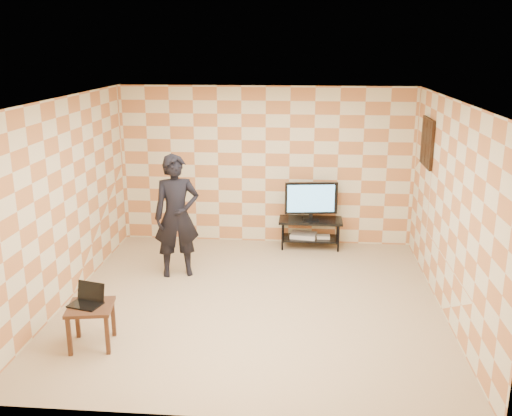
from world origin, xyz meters
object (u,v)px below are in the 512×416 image
object	(u,v)px
tv_stand	(310,227)
tv	(311,199)
side_table	(91,313)
person	(177,216)

from	to	relation	value
tv_stand	tv	distance (m)	0.49
side_table	person	world-z (taller)	person
tv_stand	side_table	bearing A→B (deg)	-125.40
tv_stand	tv	xyz separation A→B (m)	(-0.00, -0.00, 0.49)
side_table	tv	bearing A→B (deg)	54.58
person	side_table	bearing A→B (deg)	-121.25
tv_stand	side_table	distance (m)	4.35
person	tv	bearing A→B (deg)	16.83
tv	tv_stand	bearing A→B (deg)	82.56
tv_stand	person	size ratio (longest dim) A/B	0.58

